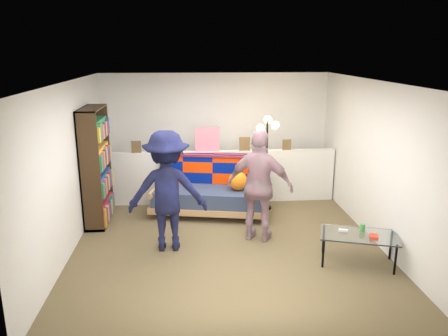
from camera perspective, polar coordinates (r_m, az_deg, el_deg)
The scene contains 10 objects.
ground at distance 6.78m, azimuth 0.28°, elevation -9.49°, with size 5.00×5.00×0.00m, color brown.
room_shell at distance 6.73m, azimuth -0.05°, elevation 5.27°, with size 4.60×5.05×2.45m.
half_wall_ledge at distance 8.29m, azimuth -0.79°, elevation -1.14°, with size 4.45×0.15×1.00m, color silver.
ledge_decor at distance 8.09m, azimuth -2.40°, elevation 3.39°, with size 2.97×0.02×0.45m.
futon_sofa at distance 7.78m, azimuth -1.55°, elevation -2.93°, with size 2.20×1.34×0.88m.
bookshelf at distance 7.53m, azimuth -16.36°, elevation -0.25°, with size 0.32×0.97×1.94m.
coffee_table at distance 6.24m, azimuth 17.25°, elevation -8.51°, with size 1.13×0.84×0.53m.
floor_lamp at distance 7.82m, azimuth 5.65°, elevation 3.13°, with size 0.38×0.30×1.70m.
person_left at distance 6.29m, azimuth -7.43°, elevation -3.02°, with size 1.13×0.65×1.76m, color black.
person_right at distance 6.55m, azimuth 4.70°, elevation -2.40°, with size 1.00×0.42×1.71m, color #C98296.
Camera 1 is at (-0.54, -6.13, 2.83)m, focal length 35.00 mm.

